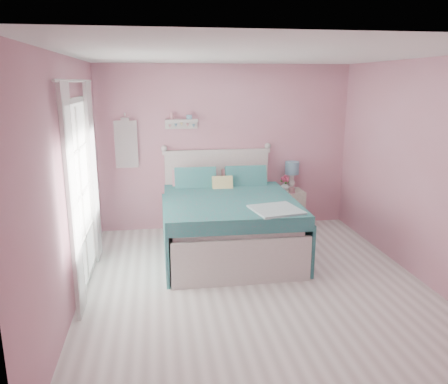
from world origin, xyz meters
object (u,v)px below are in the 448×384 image
object	(u,v)px
nightstand	(289,208)
table_lamp	(292,170)
vase	(285,186)
teacup	(292,190)
bed	(227,222)

from	to	relation	value
nightstand	table_lamp	size ratio (longest dim) A/B	1.36
nightstand	vase	world-z (taller)	vase
table_lamp	teacup	distance (m)	0.38
table_lamp	vase	world-z (taller)	table_lamp
bed	nightstand	world-z (taller)	bed
bed	vase	xyz separation A→B (m)	(1.10, 0.91, 0.27)
teacup	bed	bearing A→B (deg)	-147.76
vase	table_lamp	bearing A→B (deg)	29.13
nightstand	teacup	size ratio (longest dim) A/B	5.99
bed	teacup	bearing A→B (deg)	33.53
bed	teacup	xyz separation A→B (m)	(1.15, 0.73, 0.24)
vase	nightstand	bearing A→B (deg)	-24.21
nightstand	bed	bearing A→B (deg)	-143.14
vase	teacup	size ratio (longest dim) A/B	1.41
bed	nightstand	xyz separation A→B (m)	(1.17, 0.88, -0.11)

